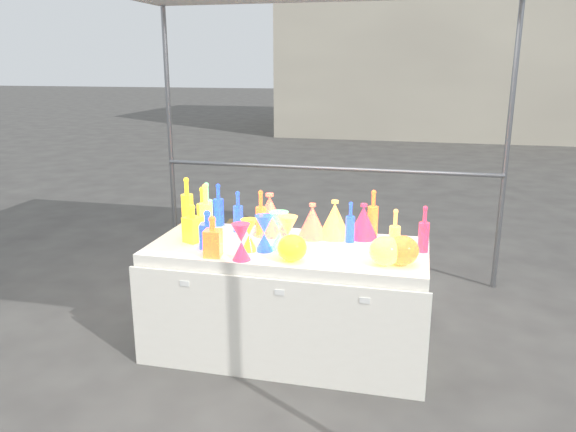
% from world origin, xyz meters
% --- Properties ---
extents(ground, '(80.00, 80.00, 0.00)m').
position_xyz_m(ground, '(0.00, 0.00, 0.00)').
color(ground, '#605D59').
rests_on(ground, ground).
extents(display_table, '(1.84, 0.83, 0.75)m').
position_xyz_m(display_table, '(0.00, -0.01, 0.37)').
color(display_table, white).
rests_on(display_table, ground).
extents(background_building, '(14.00, 6.00, 6.00)m').
position_xyz_m(background_building, '(4.00, 14.00, 3.00)').
color(background_building, beige).
rests_on(background_building, ground).
extents(cardboard_box_closed, '(0.55, 0.43, 0.37)m').
position_xyz_m(cardboard_box_closed, '(-0.78, 1.69, 0.18)').
color(cardboard_box_closed, '#AD844E').
rests_on(cardboard_box_closed, ground).
extents(cardboard_box_flat, '(0.90, 0.73, 0.07)m').
position_xyz_m(cardboard_box_flat, '(-0.04, 2.02, 0.03)').
color(cardboard_box_flat, '#AD844E').
rests_on(cardboard_box_flat, ground).
extents(bottle_0, '(0.11, 0.11, 0.35)m').
position_xyz_m(bottle_0, '(-0.85, 0.35, 0.92)').
color(bottle_0, red).
rests_on(bottle_0, display_table).
extents(bottle_1, '(0.10, 0.10, 0.31)m').
position_xyz_m(bottle_1, '(-0.60, 0.35, 0.91)').
color(bottle_1, '#1A8F55').
rests_on(bottle_1, display_table).
extents(bottle_2, '(0.08, 0.08, 0.33)m').
position_xyz_m(bottle_2, '(-0.23, 0.15, 0.91)').
color(bottle_2, orange).
rests_on(bottle_2, display_table).
extents(bottle_4, '(0.10, 0.10, 0.37)m').
position_xyz_m(bottle_4, '(-0.59, 0.07, 0.93)').
color(bottle_4, '#147E64').
rests_on(bottle_4, display_table).
extents(bottle_5, '(0.09, 0.09, 0.35)m').
position_xyz_m(bottle_5, '(-0.63, 0.20, 0.93)').
color(bottle_5, '#B42499').
rests_on(bottle_5, display_table).
extents(bottle_6, '(0.10, 0.10, 0.33)m').
position_xyz_m(bottle_6, '(-0.65, 0.15, 0.91)').
color(bottle_6, red).
rests_on(bottle_6, display_table).
extents(bottle_7, '(0.08, 0.08, 0.29)m').
position_xyz_m(bottle_7, '(-0.41, 0.22, 0.90)').
color(bottle_7, '#1A8F55').
rests_on(bottle_7, display_table).
extents(decanter_0, '(0.14, 0.14, 0.26)m').
position_xyz_m(decanter_0, '(-0.64, -0.07, 0.88)').
color(decanter_0, red).
rests_on(decanter_0, display_table).
extents(decanter_1, '(0.11, 0.11, 0.26)m').
position_xyz_m(decanter_1, '(-0.40, -0.31, 0.88)').
color(decanter_1, orange).
rests_on(decanter_1, display_table).
extents(decanter_2, '(0.11, 0.11, 0.25)m').
position_xyz_m(decanter_2, '(-0.49, -0.16, 0.87)').
color(decanter_2, '#1A8F55').
rests_on(decanter_2, display_table).
extents(hourglass_1, '(0.12, 0.12, 0.23)m').
position_xyz_m(hourglass_1, '(-0.21, -0.34, 0.86)').
color(hourglass_1, '#1A2999').
rests_on(hourglass_1, display_table).
extents(hourglass_2, '(0.15, 0.15, 0.25)m').
position_xyz_m(hourglass_2, '(0.04, -0.17, 0.87)').
color(hourglass_2, '#147E64').
rests_on(hourglass_2, display_table).
extents(hourglass_3, '(0.15, 0.15, 0.25)m').
position_xyz_m(hourglass_3, '(-0.04, -0.09, 0.87)').
color(hourglass_3, '#B42499').
rests_on(hourglass_3, display_table).
extents(hourglass_4, '(0.12, 0.12, 0.21)m').
position_xyz_m(hourglass_4, '(-0.22, -0.16, 0.85)').
color(hourglass_4, red).
rests_on(hourglass_4, display_table).
extents(hourglass_5, '(0.15, 0.15, 0.23)m').
position_xyz_m(hourglass_5, '(-0.12, -0.14, 0.87)').
color(hourglass_5, '#1A8F55').
rests_on(hourglass_5, display_table).
extents(globe_0, '(0.19, 0.19, 0.14)m').
position_xyz_m(globe_0, '(0.09, -0.28, 0.82)').
color(globe_0, red).
rests_on(globe_0, display_table).
extents(globe_1, '(0.21, 0.21, 0.15)m').
position_xyz_m(globe_1, '(0.64, -0.22, 0.83)').
color(globe_1, '#147E64').
rests_on(globe_1, display_table).
extents(globe_2, '(0.24, 0.24, 0.16)m').
position_xyz_m(globe_2, '(0.74, -0.19, 0.83)').
color(globe_2, orange).
rests_on(globe_2, display_table).
extents(lampshade_0, '(0.31, 0.31, 0.29)m').
position_xyz_m(lampshade_0, '(-0.18, 0.22, 0.90)').
color(lampshade_0, yellow).
rests_on(lampshade_0, display_table).
extents(lampshade_1, '(0.21, 0.21, 0.24)m').
position_xyz_m(lampshade_1, '(0.12, 0.21, 0.87)').
color(lampshade_1, yellow).
rests_on(lampshade_1, display_table).
extents(lampshade_2, '(0.25, 0.25, 0.24)m').
position_xyz_m(lampshade_2, '(0.46, 0.28, 0.87)').
color(lampshade_2, '#1A2999').
rests_on(lampshade_2, display_table).
extents(lampshade_3, '(0.26, 0.26, 0.26)m').
position_xyz_m(lampshade_3, '(0.27, 0.24, 0.88)').
color(lampshade_3, '#147E64').
rests_on(lampshade_3, display_table).
extents(bottle_8, '(0.07, 0.07, 0.28)m').
position_xyz_m(bottle_8, '(0.38, 0.17, 0.89)').
color(bottle_8, '#1A8F55').
rests_on(bottle_8, display_table).
extents(bottle_9, '(0.07, 0.07, 0.32)m').
position_xyz_m(bottle_9, '(0.52, 0.35, 0.91)').
color(bottle_9, orange).
rests_on(bottle_9, display_table).
extents(bottle_10, '(0.09, 0.09, 0.30)m').
position_xyz_m(bottle_10, '(0.86, 0.08, 0.90)').
color(bottle_10, '#1A2999').
rests_on(bottle_10, display_table).
extents(bottle_11, '(0.08, 0.08, 0.30)m').
position_xyz_m(bottle_11, '(0.68, -0.05, 0.90)').
color(bottle_11, '#147E64').
rests_on(bottle_11, display_table).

